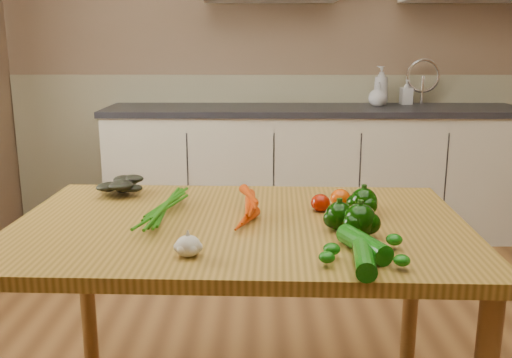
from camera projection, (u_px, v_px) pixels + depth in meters
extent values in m
cube|color=#8C6F54|center=(283.00, 47.00, 4.12)|extent=(4.00, 0.02, 2.60)
cube|color=tan|center=(282.00, 149.00, 4.27)|extent=(3.98, 0.03, 1.10)
cube|color=beige|center=(312.00, 174.00, 4.01)|extent=(2.80, 0.60, 0.86)
cube|color=#2B2B30|center=(314.00, 110.00, 3.90)|extent=(2.84, 0.64, 0.04)
cube|color=#99999E|center=(428.00, 116.00, 3.91)|extent=(0.55, 0.42, 0.10)
cylinder|color=silver|center=(422.00, 87.00, 4.04)|extent=(0.02, 0.02, 0.24)
cube|color=#A3792F|center=(240.00, 228.00, 1.82)|extent=(1.47, 0.97, 0.04)
cylinder|color=brown|center=(86.00, 285.00, 2.33)|extent=(0.06, 0.06, 0.73)
cylinder|color=brown|center=(411.00, 290.00, 2.28)|extent=(0.06, 0.06, 0.73)
imported|color=silver|center=(381.00, 85.00, 4.02)|extent=(0.14, 0.14, 0.27)
imported|color=silver|center=(406.00, 92.00, 4.04)|extent=(0.08, 0.09, 0.17)
imported|color=silver|center=(378.00, 94.00, 3.93)|extent=(0.18, 0.18, 0.16)
ellipsoid|color=beige|center=(188.00, 246.00, 1.52)|extent=(0.07, 0.07, 0.06)
sphere|color=black|center=(339.00, 216.00, 1.73)|extent=(0.09, 0.09, 0.09)
sphere|color=black|center=(364.00, 202.00, 1.87)|extent=(0.09, 0.09, 0.09)
sphere|color=black|center=(360.00, 221.00, 1.66)|extent=(0.10, 0.10, 0.10)
ellipsoid|color=#8D1302|center=(320.00, 203.00, 1.92)|extent=(0.07, 0.07, 0.06)
ellipsoid|color=#C84105|center=(340.00, 198.00, 1.97)|extent=(0.07, 0.07, 0.06)
ellipsoid|color=#C84105|center=(366.00, 199.00, 1.96)|extent=(0.07, 0.07, 0.06)
cylinder|color=#0B4D08|center=(364.00, 244.00, 1.53)|extent=(0.13, 0.20, 0.06)
cylinder|color=#0B4D08|center=(364.00, 259.00, 1.43)|extent=(0.07, 0.19, 0.05)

